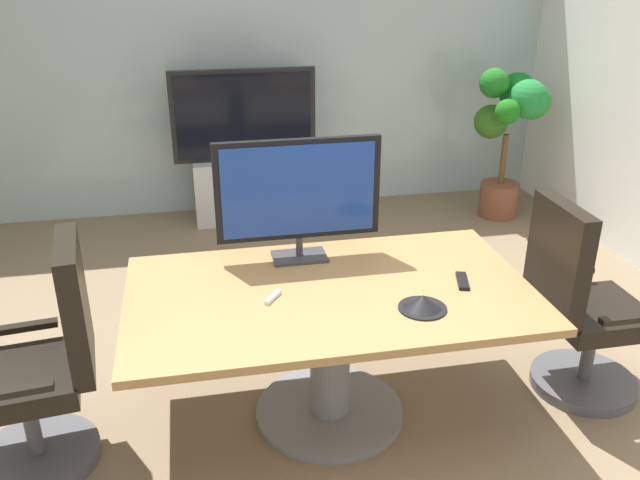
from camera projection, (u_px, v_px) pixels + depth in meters
name	position (u px, v px, depth m)	size (l,w,h in m)	color
ground_plane	(320.00, 432.00, 3.32)	(7.53, 7.53, 0.00)	#7A664C
wall_back_glass_partition	(245.00, 58.00, 5.70)	(5.47, 0.10, 2.68)	#9EB2B7
conference_table	(330.00, 324.00, 3.24)	(1.92, 1.11, 0.72)	olive
office_chair_left	(45.00, 377.00, 2.97)	(0.62, 0.60, 1.09)	#4C4C51
office_chair_right	(579.00, 316.00, 3.46)	(0.60, 0.57, 1.09)	#4C4C51
tv_monitor	(298.00, 193.00, 3.34)	(0.84, 0.18, 0.64)	#333338
wall_display_unit	(246.00, 171.00, 5.73)	(1.20, 0.36, 1.31)	#B7BABC
potted_plant	(512.00, 121.00, 5.67)	(0.64, 0.62, 1.30)	brown
conference_phone	(423.00, 303.00, 2.98)	(0.22, 0.22, 0.07)	black
remote_control	(462.00, 281.00, 3.22)	(0.05, 0.17, 0.02)	black
whiteboard_marker	(273.00, 297.00, 3.07)	(0.13, 0.02, 0.02)	silver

